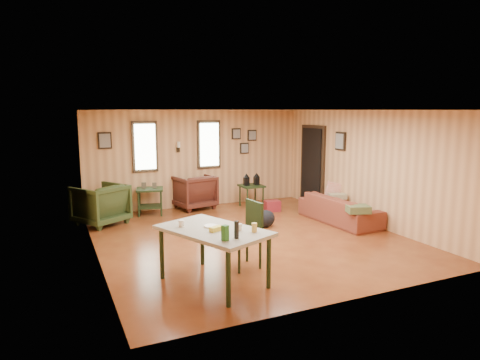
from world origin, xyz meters
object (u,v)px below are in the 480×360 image
object	(u,v)px
end_table	(150,197)
dining_table	(214,234)
sofa	(339,205)
recliner_brown	(194,190)
recliner_green	(100,203)
side_table	(251,184)

from	to	relation	value
end_table	dining_table	xyz separation A→B (m)	(-0.07, -4.36, 0.29)
sofa	end_table	distance (m)	4.28
dining_table	end_table	bearing A→B (deg)	66.17
sofa	recliner_brown	distance (m)	3.54
recliner_green	end_table	bearing A→B (deg)	169.00
end_table	side_table	world-z (taller)	side_table
end_table	sofa	bearing A→B (deg)	-33.44
dining_table	side_table	bearing A→B (deg)	35.19
recliner_brown	dining_table	bearing A→B (deg)	63.61
recliner_brown	sofa	bearing A→B (deg)	122.02
sofa	side_table	xyz separation A→B (m)	(-1.10, 2.09, 0.20)
recliner_brown	recliner_green	world-z (taller)	recliner_green
end_table	dining_table	world-z (taller)	dining_table
recliner_brown	side_table	xyz separation A→B (m)	(1.35, -0.47, 0.13)
sofa	dining_table	bearing A→B (deg)	116.21
side_table	end_table	bearing A→B (deg)	173.76
sofa	end_table	bearing A→B (deg)	54.00
recliner_green	side_table	distance (m)	3.62
recliner_brown	recliner_green	size ratio (longest dim) A/B	0.97
side_table	dining_table	world-z (taller)	dining_table
end_table	dining_table	bearing A→B (deg)	-90.91
sofa	dining_table	world-z (taller)	dining_table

